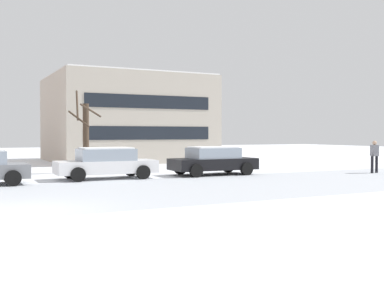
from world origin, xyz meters
TOP-DOWN VIEW (x-y plane):
  - ground_plane at (0.00, 0.00)m, footprint 120.00×120.00m
  - road_surface at (0.00, 3.06)m, footprint 80.00×8.11m
  - parked_car_white at (4.76, 8.05)m, footprint 4.56×2.07m
  - parked_car_black at (10.19, 7.70)m, footprint 4.35×2.13m
  - pedestrian_crossing at (18.32, 4.84)m, footprint 0.54×0.46m
  - tree_far_left at (4.75, 11.79)m, footprint 1.65×1.50m
  - building_far_right at (10.44, 21.85)m, footprint 11.21×10.01m

SIDE VIEW (x-z plane):
  - ground_plane at x=0.00m, z-range 0.00..0.00m
  - road_surface at x=0.00m, z-range 0.00..0.00m
  - parked_car_black at x=10.19m, z-range 0.01..1.44m
  - parked_car_white at x=4.76m, z-range 0.01..1.46m
  - pedestrian_crossing at x=18.32m, z-range 0.14..1.84m
  - tree_far_left at x=4.75m, z-range -0.20..4.17m
  - building_far_right at x=10.44m, z-range 0.00..6.44m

